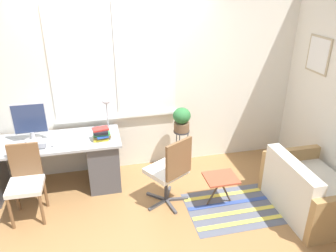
{
  "coord_description": "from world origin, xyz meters",
  "views": [
    {
      "loc": [
        -0.32,
        -3.62,
        2.65
      ],
      "look_at": [
        0.55,
        0.17,
        0.86
      ],
      "focal_mm": 35.0,
      "sensor_mm": 36.0,
      "label": 1
    }
  ],
  "objects_px": {
    "keyboard": "(29,148)",
    "desk_lamp": "(107,109)",
    "desk_chair_wooden": "(26,180)",
    "plant_stand": "(181,136)",
    "couch_loveseat": "(310,192)",
    "mouse": "(53,145)",
    "office_chair_swivel": "(170,170)",
    "potted_plant": "(182,119)",
    "monitor": "(30,122)",
    "folding_stool": "(221,180)",
    "book_stack": "(101,134)"
  },
  "relations": [
    {
      "from": "desk_lamp",
      "to": "mouse",
      "type": "bearing_deg",
      "value": -159.02
    },
    {
      "from": "office_chair_swivel",
      "to": "potted_plant",
      "type": "height_order",
      "value": "potted_plant"
    },
    {
      "from": "monitor",
      "to": "folding_stool",
      "type": "bearing_deg",
      "value": -21.32
    },
    {
      "from": "couch_loveseat",
      "to": "desk_lamp",
      "type": "bearing_deg",
      "value": 60.72
    },
    {
      "from": "book_stack",
      "to": "folding_stool",
      "type": "bearing_deg",
      "value": -26.71
    },
    {
      "from": "keyboard",
      "to": "plant_stand",
      "type": "distance_m",
      "value": 2.03
    },
    {
      "from": "keyboard",
      "to": "desk_lamp",
      "type": "bearing_deg",
      "value": 15.81
    },
    {
      "from": "desk_chair_wooden",
      "to": "plant_stand",
      "type": "height_order",
      "value": "desk_chair_wooden"
    },
    {
      "from": "desk_lamp",
      "to": "desk_chair_wooden",
      "type": "height_order",
      "value": "desk_lamp"
    },
    {
      "from": "monitor",
      "to": "office_chair_swivel",
      "type": "bearing_deg",
      "value": -24.57
    },
    {
      "from": "mouse",
      "to": "potted_plant",
      "type": "height_order",
      "value": "potted_plant"
    },
    {
      "from": "couch_loveseat",
      "to": "potted_plant",
      "type": "bearing_deg",
      "value": 45.04
    },
    {
      "from": "keyboard",
      "to": "desk_lamp",
      "type": "height_order",
      "value": "desk_lamp"
    },
    {
      "from": "mouse",
      "to": "desk_chair_wooden",
      "type": "relative_size",
      "value": 0.07
    },
    {
      "from": "keyboard",
      "to": "plant_stand",
      "type": "bearing_deg",
      "value": 7.48
    },
    {
      "from": "folding_stool",
      "to": "book_stack",
      "type": "bearing_deg",
      "value": 153.29
    },
    {
      "from": "desk_lamp",
      "to": "plant_stand",
      "type": "height_order",
      "value": "desk_lamp"
    },
    {
      "from": "mouse",
      "to": "desk_lamp",
      "type": "height_order",
      "value": "desk_lamp"
    },
    {
      "from": "desk_chair_wooden",
      "to": "potted_plant",
      "type": "distance_m",
      "value": 2.14
    },
    {
      "from": "monitor",
      "to": "plant_stand",
      "type": "xyz_separation_m",
      "value": [
        1.98,
        0.04,
        -0.44
      ]
    },
    {
      "from": "couch_loveseat",
      "to": "plant_stand",
      "type": "bearing_deg",
      "value": 45.04
    },
    {
      "from": "keyboard",
      "to": "book_stack",
      "type": "xyz_separation_m",
      "value": [
        0.88,
        0.05,
        0.07
      ]
    },
    {
      "from": "mouse",
      "to": "couch_loveseat",
      "type": "xyz_separation_m",
      "value": [
        3.0,
        -1.02,
        -0.49
      ]
    },
    {
      "from": "plant_stand",
      "to": "potted_plant",
      "type": "height_order",
      "value": "potted_plant"
    },
    {
      "from": "mouse",
      "to": "keyboard",
      "type": "bearing_deg",
      "value": -178.27
    },
    {
      "from": "couch_loveseat",
      "to": "plant_stand",
      "type": "xyz_separation_m",
      "value": [
        -1.27,
        1.27,
        0.29
      ]
    },
    {
      "from": "keyboard",
      "to": "office_chair_swivel",
      "type": "distance_m",
      "value": 1.75
    },
    {
      "from": "desk_chair_wooden",
      "to": "potted_plant",
      "type": "bearing_deg",
      "value": 17.2
    },
    {
      "from": "desk_lamp",
      "to": "plant_stand",
      "type": "relative_size",
      "value": 0.74
    },
    {
      "from": "mouse",
      "to": "potted_plant",
      "type": "distance_m",
      "value": 1.75
    },
    {
      "from": "keyboard",
      "to": "desk_chair_wooden",
      "type": "height_order",
      "value": "desk_chair_wooden"
    },
    {
      "from": "potted_plant",
      "to": "keyboard",
      "type": "bearing_deg",
      "value": -172.52
    },
    {
      "from": "couch_loveseat",
      "to": "plant_stand",
      "type": "relative_size",
      "value": 1.79
    },
    {
      "from": "mouse",
      "to": "desk_chair_wooden",
      "type": "height_order",
      "value": "desk_chair_wooden"
    },
    {
      "from": "folding_stool",
      "to": "potted_plant",
      "type": "bearing_deg",
      "value": 105.95
    },
    {
      "from": "potted_plant",
      "to": "folding_stool",
      "type": "distance_m",
      "value": 1.05
    },
    {
      "from": "office_chair_swivel",
      "to": "couch_loveseat",
      "type": "relative_size",
      "value": 0.84
    },
    {
      "from": "office_chair_swivel",
      "to": "potted_plant",
      "type": "distance_m",
      "value": 0.91
    },
    {
      "from": "couch_loveseat",
      "to": "potted_plant",
      "type": "relative_size",
      "value": 3.28
    },
    {
      "from": "office_chair_swivel",
      "to": "folding_stool",
      "type": "height_order",
      "value": "office_chair_swivel"
    },
    {
      "from": "plant_stand",
      "to": "potted_plant",
      "type": "distance_m",
      "value": 0.27
    },
    {
      "from": "desk_chair_wooden",
      "to": "office_chair_swivel",
      "type": "xyz_separation_m",
      "value": [
        1.68,
        -0.19,
        0.02
      ]
    },
    {
      "from": "mouse",
      "to": "plant_stand",
      "type": "relative_size",
      "value": 0.1
    },
    {
      "from": "desk_lamp",
      "to": "folding_stool",
      "type": "xyz_separation_m",
      "value": [
        1.28,
        -0.92,
        -0.69
      ]
    },
    {
      "from": "couch_loveseat",
      "to": "plant_stand",
      "type": "distance_m",
      "value": 1.82
    },
    {
      "from": "couch_loveseat",
      "to": "folding_stool",
      "type": "xyz_separation_m",
      "value": [
        -1.01,
        0.36,
        0.1
      ]
    },
    {
      "from": "office_chair_swivel",
      "to": "monitor",
      "type": "bearing_deg",
      "value": -55.01
    },
    {
      "from": "couch_loveseat",
      "to": "book_stack",
      "type": "bearing_deg",
      "value": 66.18
    },
    {
      "from": "mouse",
      "to": "couch_loveseat",
      "type": "distance_m",
      "value": 3.2
    },
    {
      "from": "book_stack",
      "to": "desk_chair_wooden",
      "type": "bearing_deg",
      "value": -157.64
    }
  ]
}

